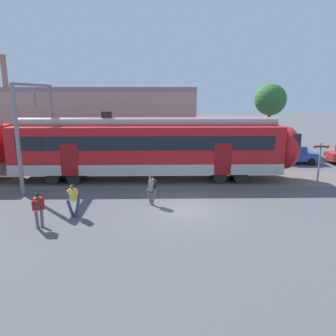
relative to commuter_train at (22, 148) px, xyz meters
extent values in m
plane|color=#515156|center=(10.75, -5.95, -2.25)|extent=(160.00, 160.00, 0.00)
cube|color=#B7B2AD|center=(8.52, 0.00, -1.20)|extent=(18.00, 3.06, 0.70)
cube|color=red|center=(8.52, 0.00, 0.35)|extent=(18.00, 3.00, 2.40)
cube|color=black|center=(8.52, -1.51, 0.55)|extent=(16.56, 0.03, 0.90)
cube|color=maroon|center=(13.47, -1.52, -0.50)|extent=(1.10, 0.04, 2.10)
cube|color=maroon|center=(3.57, -1.52, -0.50)|extent=(1.10, 0.04, 2.10)
cylinder|color=#9C9793|center=(8.52, 0.00, 1.73)|extent=(17.64, 0.70, 0.70)
cube|color=black|center=(5.82, 0.00, 2.28)|extent=(0.70, 0.12, 0.40)
cylinder|color=black|center=(14.80, 0.00, -1.80)|extent=(0.90, 2.40, 0.90)
cylinder|color=black|center=(13.40, 0.00, -1.80)|extent=(0.90, 2.40, 0.90)
cylinder|color=black|center=(3.64, 0.00, -1.80)|extent=(0.90, 2.40, 0.90)
cylinder|color=black|center=(2.24, 0.00, -1.80)|extent=(0.90, 2.40, 0.90)
ellipsoid|color=red|center=(18.07, 0.00, 0.00)|extent=(1.80, 2.85, 2.95)
cube|color=black|center=(18.42, 0.00, 0.60)|extent=(0.40, 2.40, 1.00)
cylinder|color=#6B6051|center=(4.01, -8.05, -1.82)|extent=(0.24, 0.38, 0.87)
cylinder|color=#6B6051|center=(3.91, -8.37, -1.82)|extent=(0.24, 0.38, 0.87)
cube|color=red|center=(3.96, -8.21, -1.11)|extent=(0.41, 0.33, 0.56)
cylinder|color=red|center=(3.77, -8.35, -1.16)|extent=(0.15, 0.26, 0.52)
cylinder|color=red|center=(4.15, -8.08, -1.16)|extent=(0.15, 0.26, 0.52)
sphere|color=#9E7051|center=(3.96, -8.19, -0.72)|extent=(0.22, 0.22, 0.22)
sphere|color=black|center=(3.96, -8.21, -0.69)|extent=(0.20, 0.20, 0.20)
cube|color=maroon|center=(4.01, -8.39, -1.09)|extent=(0.31, 0.23, 0.40)
cylinder|color=navy|center=(4.99, -6.90, -1.82)|extent=(0.37, 0.33, 0.87)
cylinder|color=navy|center=(5.33, -6.87, -1.82)|extent=(0.37, 0.33, 0.87)
cube|color=gold|center=(5.16, -6.88, -1.11)|extent=(0.41, 0.43, 0.56)
cylinder|color=gold|center=(5.36, -7.01, -1.16)|extent=(0.25, 0.22, 0.52)
cylinder|color=gold|center=(4.96, -6.76, -1.16)|extent=(0.25, 0.22, 0.52)
sphere|color=brown|center=(5.14, -6.90, -0.72)|extent=(0.22, 0.22, 0.22)
sphere|color=black|center=(5.16, -6.88, -0.69)|extent=(0.20, 0.20, 0.20)
cube|color=maroon|center=(5.30, -6.78, -1.09)|extent=(0.30, 0.32, 0.40)
cylinder|color=#6B6051|center=(8.82, -5.08, -1.82)|extent=(0.38, 0.22, 0.87)
cylinder|color=#6B6051|center=(9.05, -5.31, -1.82)|extent=(0.38, 0.22, 0.87)
cube|color=gray|center=(8.94, -5.19, -1.11)|extent=(0.31, 0.40, 0.56)
cylinder|color=gray|center=(8.97, -5.43, -1.16)|extent=(0.26, 0.14, 0.52)
cylinder|color=gray|center=(8.90, -4.96, -1.16)|extent=(0.26, 0.14, 0.52)
sphere|color=brown|center=(8.92, -5.19, -0.72)|extent=(0.22, 0.22, 0.22)
sphere|color=black|center=(8.94, -5.19, -0.69)|extent=(0.20, 0.20, 0.20)
cube|color=black|center=(9.11, -5.23, -1.09)|extent=(0.22, 0.31, 0.40)
cube|color=#284799|center=(20.85, 5.16, -1.61)|extent=(4.08, 1.86, 0.68)
cube|color=navy|center=(20.70, 5.17, -0.99)|extent=(1.98, 1.54, 0.56)
cube|color=black|center=(21.65, 5.11, -1.03)|extent=(0.20, 1.37, 0.48)
cylinder|color=black|center=(22.13, 5.87, -1.95)|extent=(0.61, 0.23, 0.60)
cylinder|color=black|center=(22.05, 4.31, -1.95)|extent=(0.61, 0.23, 0.60)
cylinder|color=black|center=(19.66, 6.01, -1.95)|extent=(0.61, 0.23, 0.60)
cylinder|color=black|center=(19.57, 4.45, -1.95)|extent=(0.61, 0.23, 0.60)
cylinder|color=black|center=(24.50, 5.73, -1.95)|extent=(0.60, 0.21, 0.60)
cylinder|color=gray|center=(1.16, -3.20, 1.00)|extent=(0.24, 0.24, 6.50)
cylinder|color=gray|center=(1.16, 3.20, 1.00)|extent=(0.24, 0.24, 6.50)
cube|color=gray|center=(1.16, 0.00, 4.20)|extent=(0.20, 6.40, 0.16)
cube|color=gray|center=(1.16, 0.00, 3.80)|extent=(0.20, 6.40, 0.16)
cylinder|color=black|center=(1.16, 0.00, 3.20)|extent=(0.03, 0.03, 1.00)
cylinder|color=gray|center=(19.26, -2.60, -0.75)|extent=(0.11, 0.11, 3.00)
cube|color=black|center=(19.26, -2.60, 0.50)|extent=(0.80, 0.10, 0.10)
sphere|color=red|center=(18.88, -2.66, 0.50)|extent=(0.20, 0.20, 0.20)
sphere|color=red|center=(19.64, -2.66, 0.50)|extent=(0.20, 0.20, 0.20)
cube|color=white|center=(19.26, -2.63, 0.00)|extent=(0.72, 0.03, 0.48)
cube|color=gray|center=(1.90, 8.36, 0.75)|extent=(21.16, 5.00, 6.00)
cube|color=gray|center=(1.90, 8.36, 3.95)|extent=(21.16, 5.00, 0.40)
cylinder|color=#8C6656|center=(-4.45, 8.36, 5.35)|extent=(0.50, 0.50, 3.20)
cylinder|color=brown|center=(20.39, 10.85, -0.17)|extent=(0.32, 0.32, 4.16)
sphere|color=#2D662D|center=(20.39, 10.85, 3.00)|extent=(3.13, 3.13, 3.13)
camera|label=1|loc=(9.47, -22.18, 3.76)|focal=35.00mm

